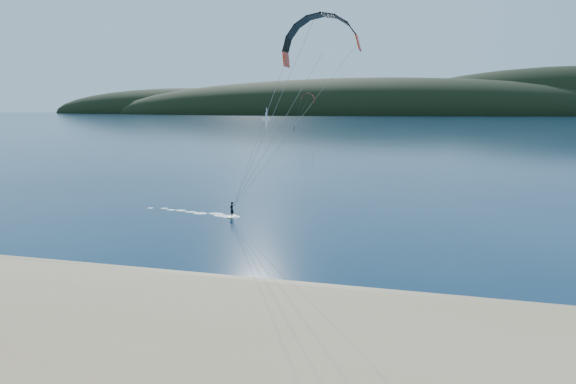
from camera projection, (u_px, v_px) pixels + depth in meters
The scene contains 6 objects.
ground at pixel (166, 311), 25.51m from camera, with size 1800.00×1800.00×0.00m, color #08203A.
wet_sand at pixel (201, 281), 29.80m from camera, with size 220.00×2.50×0.10m.
headland at pixel (396, 114), 737.85m from camera, with size 1200.00×310.00×140.00m.
kitesurfer_near at pixel (312, 66), 36.39m from camera, with size 24.06×9.86×18.28m.
kitesurfer_far at pixel (307, 101), 224.85m from camera, with size 12.12×7.87×17.21m.
sailboat at pixel (266, 118), 434.35m from camera, with size 8.10×5.20×11.49m.
Camera 1 is at (12.12, -21.70, 10.91)m, focal length 29.25 mm.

